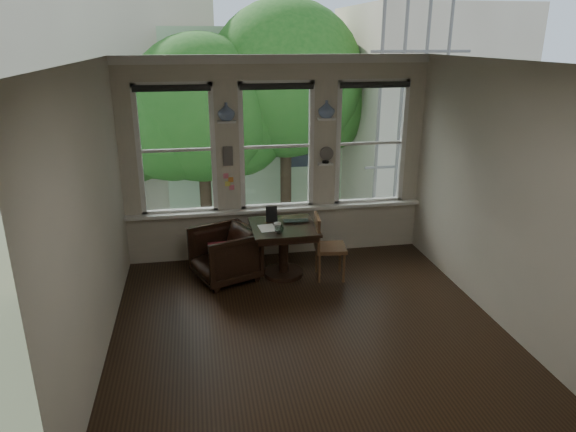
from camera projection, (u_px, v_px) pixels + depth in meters
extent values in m
plane|color=black|center=(307.00, 326.00, 6.05)|extent=(4.50, 4.50, 0.00)
plane|color=silver|center=(311.00, 61.00, 5.07)|extent=(4.50, 4.50, 0.00)
plane|color=#BCB6A1|center=(276.00, 160.00, 7.65)|extent=(4.50, 0.00, 4.50)
plane|color=#BCB6A1|center=(381.00, 307.00, 3.47)|extent=(4.50, 0.00, 4.50)
plane|color=#BCB6A1|center=(92.00, 218.00, 5.18)|extent=(0.00, 4.50, 4.50)
plane|color=#BCB6A1|center=(499.00, 195.00, 5.94)|extent=(0.00, 4.50, 4.50)
cube|color=white|center=(227.00, 122.00, 7.24)|extent=(0.26, 0.16, 0.03)
cube|color=white|center=(326.00, 119.00, 7.48)|extent=(0.26, 0.16, 0.03)
cube|color=#59544F|center=(228.00, 156.00, 7.43)|extent=(0.14, 0.06, 0.28)
imported|color=silver|center=(226.00, 112.00, 7.19)|extent=(0.24, 0.24, 0.25)
imported|color=silver|center=(327.00, 109.00, 7.44)|extent=(0.24, 0.24, 0.25)
imported|color=black|center=(225.00, 254.00, 7.12)|extent=(1.05, 1.04, 0.74)
cube|color=maroon|center=(225.00, 249.00, 7.10)|extent=(0.45, 0.45, 0.06)
imported|color=black|center=(296.00, 222.00, 7.21)|extent=(0.36, 0.24, 0.03)
imported|color=white|center=(277.00, 226.00, 6.95)|extent=(0.13, 0.13, 0.10)
imported|color=white|center=(279.00, 230.00, 6.84)|extent=(0.12, 0.12, 0.09)
cube|color=black|center=(272.00, 214.00, 7.26)|extent=(0.17, 0.09, 0.22)
cube|color=silver|center=(267.00, 228.00, 7.03)|extent=(0.25, 0.32, 0.00)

